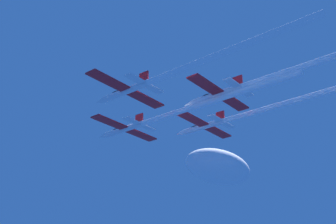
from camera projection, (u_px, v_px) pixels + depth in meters
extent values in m
cylinder|color=white|center=(124.00, 129.00, 102.43)|extent=(1.36, 12.39, 1.36)
cone|color=white|center=(103.00, 136.00, 106.76)|extent=(1.34, 2.73, 1.34)
ellipsoid|color=black|center=(116.00, 130.00, 104.23)|extent=(0.95, 2.48, 0.68)
cube|color=red|center=(110.00, 122.00, 98.24)|extent=(9.42, 2.73, 0.30)
cube|color=red|center=(141.00, 135.00, 105.91)|extent=(9.42, 2.73, 0.30)
cube|color=red|center=(139.00, 118.00, 100.28)|extent=(0.36, 2.23, 1.98)
cube|color=white|center=(132.00, 121.00, 97.46)|extent=(4.24, 1.64, 0.30)
cube|color=white|center=(148.00, 128.00, 101.45)|extent=(4.24, 1.64, 0.30)
cylinder|color=white|center=(213.00, 101.00, 87.74)|extent=(1.23, 38.92, 1.23)
cylinder|color=white|center=(125.00, 91.00, 85.84)|extent=(1.36, 12.39, 1.36)
cone|color=white|center=(100.00, 101.00, 90.17)|extent=(1.34, 2.73, 1.34)
ellipsoid|color=black|center=(116.00, 93.00, 87.64)|extent=(0.95, 2.48, 0.68)
cube|color=red|center=(108.00, 81.00, 81.65)|extent=(9.42, 2.73, 0.30)
cube|color=red|center=(145.00, 99.00, 89.32)|extent=(9.42, 2.73, 0.30)
cube|color=red|center=(144.00, 77.00, 83.68)|extent=(0.36, 2.23, 1.98)
cube|color=white|center=(135.00, 79.00, 80.87)|extent=(4.24, 1.64, 0.30)
cube|color=white|center=(154.00, 89.00, 84.85)|extent=(4.24, 1.64, 0.30)
cylinder|color=white|center=(224.00, 52.00, 72.35)|extent=(1.23, 34.74, 1.23)
cylinder|color=white|center=(204.00, 127.00, 105.39)|extent=(1.36, 12.39, 1.36)
cone|color=white|center=(180.00, 133.00, 109.71)|extent=(1.34, 2.73, 1.34)
ellipsoid|color=black|center=(195.00, 127.00, 107.18)|extent=(0.95, 2.48, 0.68)
cube|color=red|center=(193.00, 119.00, 101.20)|extent=(9.42, 2.73, 0.30)
cube|color=red|center=(217.00, 132.00, 108.87)|extent=(9.42, 2.73, 0.30)
cube|color=red|center=(220.00, 115.00, 103.23)|extent=(0.36, 2.23, 1.98)
cube|color=white|center=(215.00, 118.00, 100.41)|extent=(4.24, 1.64, 0.30)
cube|color=white|center=(227.00, 125.00, 104.40)|extent=(4.24, 1.64, 0.30)
cylinder|color=white|center=(309.00, 97.00, 89.82)|extent=(1.23, 41.98, 1.23)
cylinder|color=white|center=(217.00, 95.00, 89.04)|extent=(1.36, 12.39, 1.36)
cone|color=white|center=(189.00, 104.00, 93.37)|extent=(1.34, 2.73, 1.34)
ellipsoid|color=black|center=(207.00, 96.00, 90.84)|extent=(0.95, 2.48, 0.68)
cube|color=red|center=(206.00, 85.00, 84.85)|extent=(9.42, 2.73, 0.30)
cube|color=red|center=(233.00, 102.00, 92.52)|extent=(9.42, 2.73, 0.30)
cube|color=red|center=(237.00, 81.00, 86.89)|extent=(0.36, 2.23, 1.98)
cube|color=white|center=(232.00, 83.00, 84.07)|extent=(4.24, 1.64, 0.30)
cube|color=white|center=(246.00, 92.00, 88.06)|extent=(4.24, 1.64, 0.30)
cylinder|color=white|center=(328.00, 58.00, 75.60)|extent=(1.23, 34.57, 1.23)
ellipsoid|color=white|center=(219.00, 168.00, 145.58)|extent=(30.92, 17.01, 10.82)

